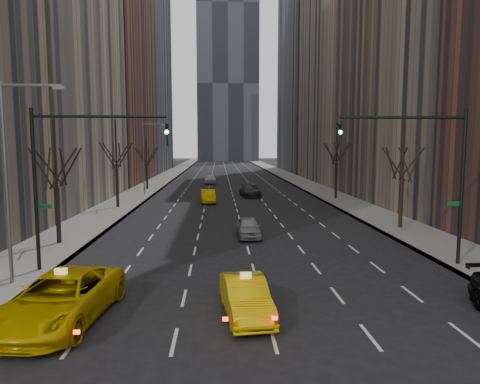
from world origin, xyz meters
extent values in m
cube|color=slate|center=(-12.25, 70.00, 0.07)|extent=(4.50, 320.00, 0.15)
cube|color=slate|center=(12.25, 70.00, 0.07)|extent=(4.50, 320.00, 0.15)
cube|color=brown|center=(-21.50, 66.00, 22.00)|extent=(14.00, 28.00, 44.00)
cube|color=slate|center=(-21.50, 96.00, 30.00)|extent=(14.00, 30.00, 60.00)
cube|color=tan|center=(21.50, 64.00, 25.00)|extent=(14.00, 28.00, 50.00)
cube|color=slate|center=(21.50, 95.00, 29.00)|extent=(14.00, 30.00, 58.00)
cube|color=black|center=(2.00, 170.00, 60.00)|extent=(24.00, 24.00, 120.00)
cylinder|color=black|center=(-12.00, 18.00, 1.93)|extent=(0.28, 0.28, 3.57)
cylinder|color=black|center=(-12.00, 18.00, 5.84)|extent=(0.16, 0.16, 4.25)
cylinder|color=black|center=(-11.85, 18.85, 4.95)|extent=(0.42, 1.80, 2.52)
cylinder|color=black|center=(-11.19, 18.29, 4.95)|extent=(1.74, 0.72, 2.52)
cylinder|color=black|center=(-11.34, 17.45, 4.95)|extent=(1.46, 1.25, 2.52)
cylinder|color=black|center=(-12.15, 17.15, 4.95)|extent=(0.42, 1.80, 2.52)
cylinder|color=black|center=(-12.81, 17.71, 4.95)|extent=(1.74, 0.72, 2.52)
cylinder|color=black|center=(-12.66, 18.55, 4.95)|extent=(1.46, 1.25, 2.52)
cylinder|color=black|center=(-12.00, 34.00, 2.15)|extent=(0.28, 0.28, 3.99)
cylinder|color=black|center=(-12.00, 34.00, 6.52)|extent=(0.16, 0.16, 4.75)
cylinder|color=black|center=(-11.85, 34.85, 5.37)|extent=(0.42, 1.80, 2.52)
cylinder|color=black|center=(-11.19, 34.29, 5.37)|extent=(1.74, 0.72, 2.52)
cylinder|color=black|center=(-11.34, 33.45, 5.37)|extent=(1.46, 1.25, 2.52)
cylinder|color=black|center=(-12.15, 33.15, 5.37)|extent=(0.42, 1.80, 2.52)
cylinder|color=black|center=(-12.81, 33.71, 5.37)|extent=(1.74, 0.72, 2.52)
cylinder|color=black|center=(-12.66, 34.55, 5.37)|extent=(1.46, 1.25, 2.52)
cylinder|color=black|center=(-12.00, 52.00, 1.83)|extent=(0.28, 0.28, 3.36)
cylinder|color=black|center=(-12.00, 52.00, 5.51)|extent=(0.16, 0.16, 4.00)
cylinder|color=black|center=(-11.85, 52.85, 4.74)|extent=(0.42, 1.80, 2.52)
cylinder|color=black|center=(-11.19, 52.29, 4.74)|extent=(1.74, 0.72, 2.52)
cylinder|color=black|center=(-11.34, 51.45, 4.74)|extent=(1.46, 1.25, 2.52)
cylinder|color=black|center=(-12.15, 51.15, 4.74)|extent=(0.42, 1.80, 2.52)
cylinder|color=black|center=(-12.81, 51.71, 4.74)|extent=(1.74, 0.72, 2.52)
cylinder|color=black|center=(-12.66, 52.55, 4.74)|extent=(1.46, 1.25, 2.52)
cylinder|color=black|center=(12.00, 22.00, 1.93)|extent=(0.28, 0.28, 3.57)
cylinder|color=black|center=(12.00, 22.00, 5.84)|extent=(0.16, 0.16, 4.25)
cylinder|color=black|center=(12.15, 22.85, 4.95)|extent=(0.42, 1.80, 2.52)
cylinder|color=black|center=(12.81, 22.29, 4.95)|extent=(1.74, 0.72, 2.52)
cylinder|color=black|center=(12.66, 21.45, 4.95)|extent=(1.46, 1.25, 2.52)
cylinder|color=black|center=(11.85, 21.15, 4.95)|extent=(0.42, 1.80, 2.52)
cylinder|color=black|center=(11.19, 21.71, 4.95)|extent=(1.74, 0.72, 2.52)
cylinder|color=black|center=(11.34, 22.55, 4.95)|extent=(1.46, 1.25, 2.52)
cylinder|color=black|center=(12.00, 40.00, 2.15)|extent=(0.28, 0.28, 3.99)
cylinder|color=black|center=(12.00, 40.00, 6.52)|extent=(0.16, 0.16, 4.75)
cylinder|color=black|center=(12.15, 40.85, 5.37)|extent=(0.42, 1.80, 2.52)
cylinder|color=black|center=(12.81, 40.29, 5.37)|extent=(1.74, 0.72, 2.52)
cylinder|color=black|center=(12.66, 39.45, 5.37)|extent=(1.46, 1.25, 2.52)
cylinder|color=black|center=(11.85, 39.15, 5.37)|extent=(0.42, 1.80, 2.52)
cylinder|color=black|center=(11.19, 39.71, 5.37)|extent=(1.74, 0.72, 2.52)
cylinder|color=black|center=(11.34, 40.55, 5.37)|extent=(1.46, 1.25, 2.52)
cylinder|color=black|center=(-10.80, 12.00, 4.15)|extent=(0.18, 0.18, 8.00)
cylinder|color=black|center=(-7.55, 12.00, 7.75)|extent=(6.50, 0.14, 0.14)
imported|color=black|center=(-4.30, 12.00, 6.85)|extent=(0.18, 0.22, 1.10)
sphere|color=#0CFF33|center=(-4.30, 11.82, 7.00)|extent=(0.20, 0.20, 0.20)
cube|color=#0C5926|center=(-10.40, 12.00, 3.35)|extent=(0.70, 0.04, 0.22)
cylinder|color=black|center=(10.80, 12.00, 4.15)|extent=(0.18, 0.18, 8.00)
cylinder|color=black|center=(7.55, 12.00, 7.75)|extent=(6.50, 0.14, 0.14)
imported|color=black|center=(4.30, 12.00, 6.85)|extent=(0.18, 0.22, 1.10)
sphere|color=#0CFF33|center=(4.30, 11.82, 7.00)|extent=(0.20, 0.20, 0.20)
cube|color=#0C5926|center=(10.40, 12.00, 3.35)|extent=(0.70, 0.04, 0.22)
cylinder|color=slate|center=(-11.20, 10.00, 4.65)|extent=(0.16, 0.16, 9.00)
cylinder|color=slate|center=(-9.90, 10.00, 8.95)|extent=(2.60, 0.14, 0.14)
cube|color=slate|center=(-8.70, 10.00, 8.85)|extent=(0.50, 0.22, 0.15)
cylinder|color=slate|center=(-11.20, 45.00, 4.65)|extent=(0.16, 0.16, 9.00)
cylinder|color=slate|center=(-9.90, 45.00, 8.95)|extent=(2.60, 0.14, 0.14)
cube|color=slate|center=(-8.70, 45.00, 8.85)|extent=(0.50, 0.22, 0.15)
imported|color=#D5B004|center=(-7.47, 5.81, 0.88)|extent=(3.59, 6.59, 1.75)
imported|color=#DAA704|center=(-0.79, 6.04, 0.72)|extent=(1.99, 4.50, 1.44)
imported|color=gray|center=(0.28, 19.84, 0.68)|extent=(1.72, 4.03, 1.36)
imported|color=#D6B004|center=(-2.96, 37.65, 0.72)|extent=(1.85, 4.49, 1.45)
imported|color=#2B2B30|center=(2.11, 43.38, 0.76)|extent=(2.73, 5.42, 1.51)
imported|color=silver|center=(-3.20, 61.25, 0.80)|extent=(1.92, 4.69, 1.59)
camera|label=1|loc=(-1.77, -9.38, 6.37)|focal=32.00mm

